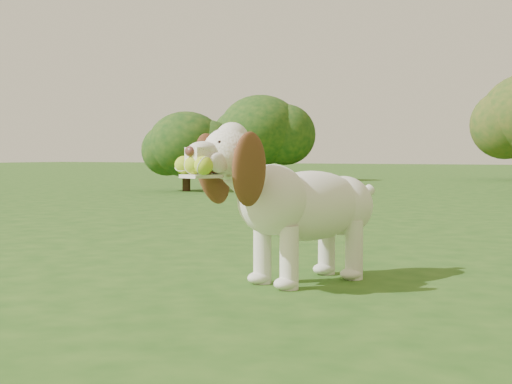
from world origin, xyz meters
The scene contains 4 objects.
ground centered at (0.00, 0.00, 0.00)m, with size 80.00×80.00×0.00m, color #224C15.
dog centered at (0.30, -0.09, 0.38)m, with size 0.65×1.05×0.71m.
shrub_a centered at (-4.71, 6.34, 0.74)m, with size 1.21×1.21×1.25m.
shrub_e centered at (-5.89, 10.95, 1.12)m, with size 1.83×1.83×1.90m.
Camera 1 is at (1.68, -2.94, 0.57)m, focal length 50.00 mm.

